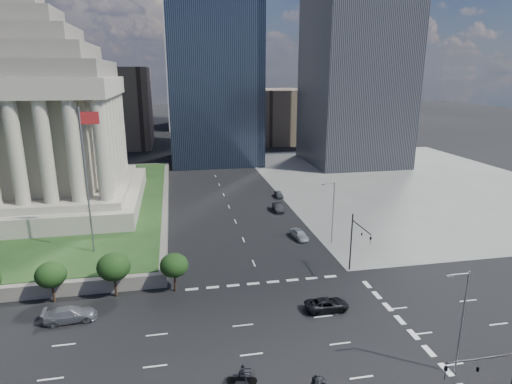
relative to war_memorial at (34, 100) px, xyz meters
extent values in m
plane|color=black|center=(34.00, 52.00, -21.40)|extent=(500.00, 500.00, 0.00)
cube|color=slate|center=(80.00, 12.00, -21.38)|extent=(68.00, 90.00, 0.03)
cylinder|color=slate|center=(12.00, -24.00, -9.50)|extent=(0.24, 0.24, 20.00)
cube|color=maroon|center=(13.20, -24.00, -1.00)|extent=(2.40, 0.05, 1.60)
cube|color=black|center=(36.00, 47.00, 8.60)|extent=(26.00, 26.00, 60.00)
cube|color=brown|center=(66.00, 82.00, -11.40)|extent=(20.00, 30.00, 20.00)
cube|color=brown|center=(4.00, 82.00, -7.40)|extent=(24.00, 30.00, 28.00)
cylinder|color=black|center=(43.75, -61.00, -14.20)|extent=(5.50, 0.14, 0.14)
cube|color=black|center=(41.00, -61.00, -15.00)|extent=(0.30, 0.30, 1.10)
cylinder|color=black|center=(46.50, -32.50, -17.40)|extent=(0.18, 0.18, 8.00)
cylinder|color=black|center=(46.50, -35.25, -14.20)|extent=(0.14, 5.50, 0.14)
cube|color=black|center=(46.50, -38.00, -15.00)|extent=(0.30, 0.30, 1.10)
cylinder|color=slate|center=(47.50, -54.00, -16.40)|extent=(0.16, 0.16, 10.00)
cylinder|color=slate|center=(46.60, -54.00, -11.60)|extent=(1.80, 0.12, 0.12)
cube|color=slate|center=(45.70, -54.00, -11.70)|extent=(0.50, 0.22, 0.14)
cylinder|color=slate|center=(47.50, -23.00, -16.40)|extent=(0.16, 0.16, 10.00)
cylinder|color=slate|center=(46.60, -23.00, -11.60)|extent=(1.80, 0.12, 0.12)
cube|color=slate|center=(45.70, -23.00, -11.70)|extent=(0.50, 0.22, 0.14)
imported|color=black|center=(39.85, -41.78, -20.71)|extent=(5.00, 2.31, 1.39)
imported|color=slate|center=(11.76, -38.57, -20.60)|extent=(5.64, 2.62, 1.60)
imported|color=#9EA2A7|center=(43.00, -20.27, -20.63)|extent=(4.75, 2.41, 1.55)
imported|color=black|center=(43.00, -5.68, -20.64)|extent=(1.76, 4.65, 1.51)
imported|color=#505357|center=(45.50, 3.76, -20.73)|extent=(1.72, 4.00, 1.34)
camera|label=1|loc=(23.73, -82.65, 4.59)|focal=30.00mm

